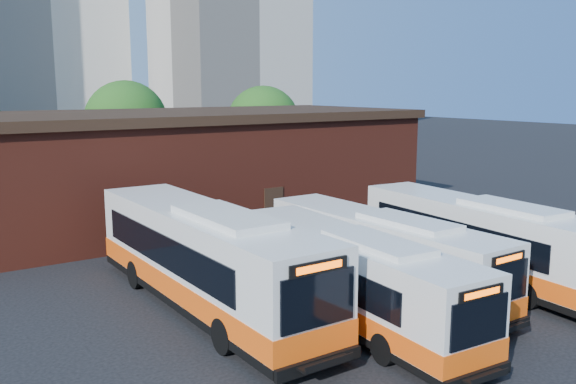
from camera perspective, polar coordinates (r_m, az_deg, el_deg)
ground at (r=21.51m, az=12.65°, el=-11.73°), size 220.00×220.00×0.00m
bus_west at (r=21.86m, az=-7.72°, el=-6.51°), size 2.91×13.79×3.75m
bus_midwest at (r=20.63m, az=5.83°, el=-8.25°), size 3.12×11.69×3.15m
bus_mideast at (r=23.61m, az=8.67°, el=-5.99°), size 2.55×11.62×3.15m
bus_east at (r=26.21m, az=17.60°, el=-4.54°), size 3.46×12.49×3.36m
depot_building at (r=36.92m, az=-10.40°, el=2.55°), size 28.60×12.60×6.40m
tree_mid at (r=50.47m, az=-14.89°, el=6.36°), size 6.56×6.56×8.36m
tree_east at (r=52.57m, az=-2.32°, el=6.53°), size 6.24×6.24×7.96m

